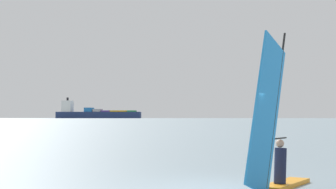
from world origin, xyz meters
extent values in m
plane|color=gray|center=(0.00, 0.00, 0.00)|extent=(4000.00, 4000.00, 0.00)
cube|color=orange|center=(2.03, 0.18, 0.06)|extent=(1.87, 2.27, 0.12)
cylinder|color=black|center=(1.67, -0.33, 2.19)|extent=(0.92, 1.25, 4.16)
cube|color=#268CD8|center=(1.30, -0.84, 2.02)|extent=(1.57, 2.16, 4.25)
cylinder|color=black|center=(1.69, -0.30, 1.33)|extent=(0.84, 1.14, 0.04)
cylinder|color=#191E38|center=(1.83, -0.11, 0.60)|extent=(0.51, 0.53, 0.98)
sphere|color=tan|center=(1.83, -0.11, 1.19)|extent=(0.22, 0.22, 0.22)
cube|color=navy|center=(-116.15, 869.56, 5.91)|extent=(157.18, 36.72, 11.81)
cube|color=silver|center=(-175.28, 872.96, 22.25)|extent=(18.61, 27.15, 20.88)
cylinder|color=black|center=(-175.28, 872.96, 35.70)|extent=(4.00, 4.00, 6.00)
cube|color=#1E66AD|center=(-134.57, 870.62, 15.71)|extent=(15.91, 25.83, 7.80)
cube|color=#99999E|center=(-118.49, 869.70, 14.41)|extent=(15.91, 25.83, 5.20)
cube|color=#59388C|center=(-102.42, 868.77, 13.11)|extent=(15.91, 25.83, 2.60)
cube|color=gold|center=(-86.34, 867.85, 13.11)|extent=(15.91, 25.83, 2.60)
cube|color=gold|center=(-70.26, 866.93, 13.11)|extent=(15.91, 25.83, 2.60)
cube|color=#2D8C47|center=(-54.18, 866.00, 13.11)|extent=(15.91, 25.83, 2.60)
cube|color=#756B56|center=(-39.27, 1453.96, 15.69)|extent=(1159.14, 330.70, 31.38)
camera|label=1|loc=(-1.40, -12.86, 1.90)|focal=50.56mm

